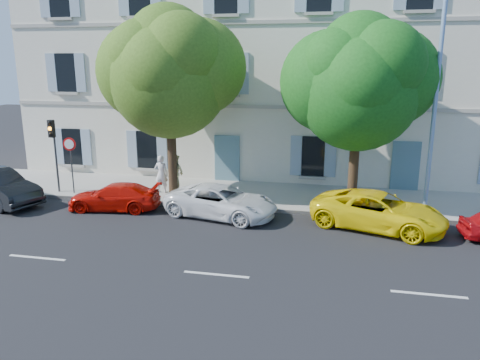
% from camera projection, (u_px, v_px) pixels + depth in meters
% --- Properties ---
extents(ground, '(90.00, 90.00, 0.00)m').
position_uv_depth(ground, '(243.00, 229.00, 17.75)').
color(ground, black).
extents(sidewalk, '(36.00, 4.50, 0.15)m').
position_uv_depth(sidewalk, '(262.00, 195.00, 21.95)').
color(sidewalk, '#A09E96').
rests_on(sidewalk, ground).
extents(kerb, '(36.00, 0.16, 0.16)m').
position_uv_depth(kerb, '(254.00, 209.00, 19.89)').
color(kerb, '#9E998E').
rests_on(kerb, ground).
extents(building, '(28.00, 7.00, 12.00)m').
position_uv_depth(building, '(280.00, 65.00, 25.95)').
color(building, beige).
rests_on(building, ground).
extents(car_red_coupe, '(4.06, 2.04, 1.13)m').
position_uv_depth(car_red_coupe, '(114.00, 197.00, 19.97)').
color(car_red_coupe, red).
rests_on(car_red_coupe, ground).
extents(car_white_coupe, '(4.98, 3.10, 1.28)m').
position_uv_depth(car_white_coupe, '(221.00, 201.00, 19.05)').
color(car_white_coupe, white).
rests_on(car_white_coupe, ground).
extents(car_yellow_supercar, '(5.45, 3.72, 1.39)m').
position_uv_depth(car_yellow_supercar, '(379.00, 211.00, 17.66)').
color(car_yellow_supercar, yellow).
rests_on(car_yellow_supercar, ground).
extents(tree_left, '(5.30, 5.30, 8.22)m').
position_uv_depth(tree_left, '(169.00, 79.00, 20.59)').
color(tree_left, '#3A2819').
rests_on(tree_left, sidewalk).
extents(tree_right, '(4.98, 4.98, 7.67)m').
position_uv_depth(tree_right, '(358.00, 90.00, 18.82)').
color(tree_right, '#3A2819').
rests_on(tree_right, sidewalk).
extents(traffic_light, '(0.29, 0.39, 3.43)m').
position_uv_depth(traffic_light, '(53.00, 140.00, 21.64)').
color(traffic_light, '#383A3D').
rests_on(traffic_light, sidewalk).
extents(road_sign, '(0.61, 0.11, 2.65)m').
position_uv_depth(road_sign, '(70.00, 153.00, 21.59)').
color(road_sign, '#383A3D').
rests_on(road_sign, sidewalk).
extents(street_lamp, '(0.30, 1.80, 8.48)m').
position_uv_depth(street_lamp, '(437.00, 95.00, 17.60)').
color(street_lamp, '#7293BF').
rests_on(street_lamp, sidewalk).
extents(pedestrian_a, '(0.66, 0.45, 1.79)m').
position_uv_depth(pedestrian_a, '(161.00, 174.00, 21.97)').
color(pedestrian_a, silver).
rests_on(pedestrian_a, sidewalk).
extents(pedestrian_b, '(1.08, 0.96, 1.83)m').
position_uv_depth(pedestrian_b, '(175.00, 173.00, 22.00)').
color(pedestrian_b, tan).
rests_on(pedestrian_b, sidewalk).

